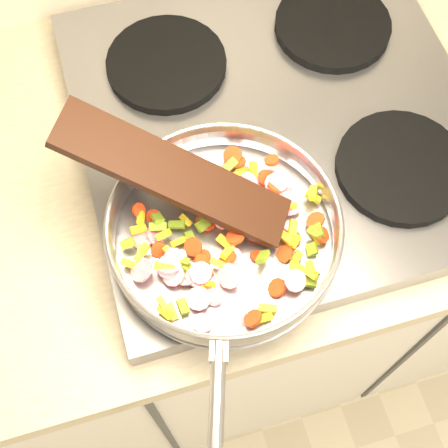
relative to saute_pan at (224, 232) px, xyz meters
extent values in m
cube|color=#939399|center=(0.14, 0.18, -0.07)|extent=(0.60, 0.60, 0.04)
cylinder|color=black|center=(0.00, 0.04, -0.04)|extent=(0.19, 0.19, 0.02)
cylinder|color=black|center=(0.28, 0.04, -0.04)|extent=(0.19, 0.19, 0.02)
cylinder|color=black|center=(0.00, 0.32, -0.04)|extent=(0.19, 0.19, 0.02)
cylinder|color=black|center=(0.28, 0.32, -0.04)|extent=(0.19, 0.19, 0.02)
cylinder|color=#9E9EA5|center=(0.00, 0.00, -0.03)|extent=(0.30, 0.30, 0.01)
torus|color=#9E9EA5|center=(0.00, 0.00, 0.00)|extent=(0.35, 0.35, 0.05)
torus|color=#9E9EA5|center=(0.00, 0.00, 0.02)|extent=(0.31, 0.31, 0.01)
cylinder|color=#9E9EA5|center=(-0.08, -0.23, 0.01)|extent=(0.08, 0.19, 0.02)
cube|color=#9E9EA5|center=(-0.05, -0.15, 0.01)|extent=(0.03, 0.04, 0.02)
cylinder|color=#D71446|center=(-0.08, -0.04, -0.01)|extent=(0.04, 0.04, 0.02)
cube|color=olive|center=(0.04, -0.05, 0.00)|extent=(0.02, 0.02, 0.02)
cube|color=yellow|center=(0.00, 0.07, -0.01)|extent=(0.03, 0.02, 0.01)
cylinder|color=#FB3D17|center=(-0.01, 0.10, -0.02)|extent=(0.03, 0.03, 0.02)
cylinder|color=#D71446|center=(0.00, 0.02, 0.00)|extent=(0.03, 0.04, 0.03)
cube|color=yellow|center=(-0.08, 0.02, -0.01)|extent=(0.02, 0.01, 0.02)
cube|color=yellow|center=(-0.06, 0.01, -0.02)|extent=(0.02, 0.01, 0.02)
cube|color=yellow|center=(0.08, -0.03, -0.01)|extent=(0.02, 0.03, 0.02)
cube|color=yellow|center=(-0.10, -0.07, -0.01)|extent=(0.01, 0.03, 0.02)
cube|color=yellow|center=(0.04, 0.08, 0.00)|extent=(0.02, 0.02, 0.01)
cube|color=yellow|center=(-0.11, 0.04, -0.01)|extent=(0.02, 0.01, 0.01)
cylinder|color=#FB3D17|center=(0.04, 0.00, -0.02)|extent=(0.03, 0.03, 0.01)
cube|color=yellow|center=(0.08, -0.07, 0.00)|extent=(0.02, 0.02, 0.01)
cube|color=olive|center=(0.12, -0.03, 0.00)|extent=(0.02, 0.02, 0.02)
cylinder|color=#D71446|center=(-0.06, -0.11, -0.01)|extent=(0.03, 0.03, 0.01)
cube|color=yellow|center=(0.06, 0.00, -0.01)|extent=(0.02, 0.03, 0.01)
cylinder|color=#FB3D17|center=(0.09, 0.05, -0.01)|extent=(0.03, 0.03, 0.02)
cylinder|color=#D71446|center=(0.10, 0.02, -0.01)|extent=(0.04, 0.04, 0.03)
cylinder|color=#FB3D17|center=(-0.03, -0.02, -0.01)|extent=(0.02, 0.03, 0.02)
cylinder|color=#D71446|center=(0.05, 0.06, -0.01)|extent=(0.04, 0.04, 0.02)
cylinder|color=#FB3D17|center=(0.12, -0.02, -0.01)|extent=(0.03, 0.03, 0.02)
cube|color=yellow|center=(0.07, 0.09, -0.02)|extent=(0.02, 0.02, 0.02)
cylinder|color=#FB3D17|center=(0.12, -0.04, -0.01)|extent=(0.02, 0.03, 0.02)
cube|color=olive|center=(0.11, -0.03, 0.00)|extent=(0.02, 0.02, 0.02)
cylinder|color=#D71446|center=(-0.01, -0.06, 0.00)|extent=(0.03, 0.04, 0.03)
cylinder|color=#FB3D17|center=(0.05, 0.11, -0.01)|extent=(0.03, 0.03, 0.02)
cube|color=yellow|center=(0.13, 0.02, -0.01)|extent=(0.02, 0.02, 0.02)
cube|color=olive|center=(0.00, -0.02, -0.02)|extent=(0.02, 0.03, 0.01)
cube|color=yellow|center=(0.10, 0.02, 0.00)|extent=(0.02, 0.02, 0.01)
cube|color=olive|center=(-0.06, -0.02, -0.02)|extent=(0.02, 0.02, 0.01)
cylinder|color=#D71446|center=(-0.08, 0.03, -0.02)|extent=(0.04, 0.05, 0.03)
cylinder|color=#D71446|center=(-0.10, 0.03, -0.02)|extent=(0.04, 0.04, 0.01)
cube|color=yellow|center=(-0.06, -0.04, -0.02)|extent=(0.02, 0.02, 0.01)
cylinder|color=#FB3D17|center=(0.04, -0.04, -0.02)|extent=(0.03, 0.03, 0.01)
cylinder|color=#D71446|center=(-0.12, -0.02, -0.01)|extent=(0.04, 0.05, 0.03)
cube|color=yellow|center=(0.09, -0.03, -0.01)|extent=(0.02, 0.02, 0.01)
cube|color=yellow|center=(-0.05, -0.06, -0.02)|extent=(0.02, 0.02, 0.01)
cylinder|color=#D71446|center=(0.08, 0.06, -0.02)|extent=(0.04, 0.03, 0.02)
cube|color=yellow|center=(0.09, -0.02, -0.01)|extent=(0.02, 0.03, 0.01)
cube|color=olive|center=(0.11, -0.05, -0.02)|extent=(0.02, 0.02, 0.01)
cube|color=yellow|center=(-0.04, 0.08, -0.01)|extent=(0.01, 0.02, 0.01)
cylinder|color=#FB3D17|center=(0.04, 0.08, -0.01)|extent=(0.03, 0.03, 0.03)
cube|color=yellow|center=(0.00, -0.01, -0.01)|extent=(0.02, 0.03, 0.02)
cylinder|color=#FB3D17|center=(-0.04, -0.01, 0.00)|extent=(0.03, 0.03, 0.03)
cylinder|color=#FB3D17|center=(0.08, 0.07, -0.01)|extent=(0.03, 0.02, 0.03)
cylinder|color=#FB3D17|center=(-0.09, 0.01, -0.02)|extent=(0.03, 0.03, 0.02)
cube|color=yellow|center=(0.10, -0.08, -0.01)|extent=(0.01, 0.02, 0.01)
cylinder|color=#D71446|center=(0.09, 0.05, -0.01)|extent=(0.04, 0.04, 0.01)
cube|color=olive|center=(0.02, 0.00, -0.02)|extent=(0.02, 0.02, 0.01)
cylinder|color=#FB3D17|center=(0.07, -0.02, -0.01)|extent=(0.03, 0.02, 0.02)
cylinder|color=#D71446|center=(-0.01, -0.11, -0.02)|extent=(0.04, 0.04, 0.01)
cylinder|color=#FB3D17|center=(0.00, -0.12, -0.01)|extent=(0.03, 0.03, 0.02)
cube|color=yellow|center=(-0.13, 0.00, -0.01)|extent=(0.02, 0.02, 0.01)
cylinder|color=#FB3D17|center=(0.05, 0.05, -0.02)|extent=(0.03, 0.02, 0.02)
cylinder|color=#FB3D17|center=(-0.03, -0.04, -0.02)|extent=(0.03, 0.04, 0.03)
cube|color=olive|center=(-0.06, 0.03, -0.01)|extent=(0.03, 0.02, 0.01)
cube|color=yellow|center=(-0.10, -0.08, -0.01)|extent=(0.02, 0.03, 0.02)
cube|color=yellow|center=(0.13, 0.02, 0.00)|extent=(0.02, 0.03, 0.02)
cylinder|color=#D71446|center=(0.00, -0.03, -0.02)|extent=(0.04, 0.04, 0.03)
cube|color=yellow|center=(0.05, 0.04, 0.00)|extent=(0.02, 0.02, 0.02)
cube|color=yellow|center=(-0.09, -0.08, -0.02)|extent=(0.01, 0.02, 0.01)
cube|color=yellow|center=(-0.02, -0.04, -0.01)|extent=(0.02, 0.02, 0.01)
cube|color=yellow|center=(-0.02, 0.03, -0.01)|extent=(0.02, 0.02, 0.01)
cylinder|color=#D71446|center=(-0.06, 0.11, -0.02)|extent=(0.04, 0.04, 0.02)
cube|color=yellow|center=(0.06, -0.01, -0.01)|extent=(0.02, 0.02, 0.02)
cube|color=yellow|center=(-0.11, 0.01, -0.01)|extent=(0.02, 0.02, 0.01)
cylinder|color=#FB3D17|center=(0.09, -0.03, -0.02)|extent=(0.03, 0.03, 0.02)
cylinder|color=#FB3D17|center=(-0.04, -0.03, -0.01)|extent=(0.03, 0.03, 0.02)
cube|color=olive|center=(-0.08, -0.08, -0.01)|extent=(0.01, 0.02, 0.01)
cube|color=olive|center=(-0.12, 0.02, -0.01)|extent=(0.02, 0.01, 0.02)
cube|color=yellow|center=(0.02, -0.11, -0.01)|extent=(0.03, 0.02, 0.01)
cylinder|color=#FB3D17|center=(0.01, -0.01, 0.00)|extent=(0.04, 0.04, 0.02)
cube|color=yellow|center=(0.12, -0.03, -0.02)|extent=(0.02, 0.03, 0.02)
cylinder|color=#D71446|center=(-0.05, -0.05, -0.02)|extent=(0.04, 0.04, 0.01)
cube|color=yellow|center=(0.01, 0.03, -0.01)|extent=(0.02, 0.02, 0.01)
cylinder|color=#FB3D17|center=(0.05, 0.10, -0.01)|extent=(0.03, 0.03, 0.02)
cube|color=yellow|center=(0.02, -0.12, -0.01)|extent=(0.02, 0.01, 0.02)
cube|color=olive|center=(0.08, -0.06, -0.01)|extent=(0.02, 0.02, 0.02)
cube|color=olive|center=(0.09, -0.09, -0.01)|extent=(0.03, 0.02, 0.01)
cube|color=olive|center=(-0.04, 0.01, -0.02)|extent=(0.02, 0.02, 0.01)
cylinder|color=#FB3D17|center=(0.02, 0.08, -0.02)|extent=(0.03, 0.03, 0.02)
cylinder|color=#FB3D17|center=(0.09, 0.09, 0.00)|extent=(0.03, 0.03, 0.01)
cube|color=yellow|center=(0.09, -0.09, 0.00)|extent=(0.02, 0.02, 0.02)
cube|color=yellow|center=(-0.09, -0.03, 0.00)|extent=(0.03, 0.02, 0.02)
cylinder|color=#D71446|center=(0.07, -0.09, 0.00)|extent=(0.04, 0.04, 0.02)
cylinder|color=#D71446|center=(-0.06, -0.04, -0.02)|extent=(0.05, 0.04, 0.03)
cube|color=yellow|center=(-0.04, 0.10, 0.00)|extent=(0.02, 0.01, 0.02)
cylinder|color=#D71446|center=(-0.04, -0.05, 0.00)|extent=(0.04, 0.04, 0.02)
cylinder|color=#FB3D17|center=(0.00, -0.03, -0.01)|extent=(0.02, 0.03, 0.02)
cube|color=yellow|center=(-0.10, 0.06, -0.01)|extent=(0.01, 0.02, 0.01)
cylinder|color=#D71446|center=(-0.08, -0.02, -0.01)|extent=(0.04, 0.03, 0.03)
cylinder|color=#FB3D17|center=(-0.10, 0.07, -0.01)|extent=(0.02, 0.03, 0.02)
cylinder|color=#FB3D17|center=(0.02, 0.04, -0.02)|extent=(0.03, 0.03, 0.01)
cylinder|color=#FB3D17|center=(0.05, 0.00, -0.02)|extent=(0.03, 0.03, 0.02)
cylinder|color=#FB3D17|center=(0.07, -0.05, -0.02)|extent=(0.03, 0.03, 0.02)
cylinder|color=#FB3D17|center=(0.05, -0.09, -0.02)|extent=(0.03, 0.04, 0.03)
cube|color=olive|center=(0.02, 0.05, 0.00)|extent=(0.02, 0.03, 0.01)
cube|color=olive|center=(-0.06, -0.02, -0.02)|extent=(0.02, 0.03, 0.01)
cube|color=olive|center=(-0.08, 0.05, 0.00)|extent=(0.02, 0.02, 0.02)
cube|color=olive|center=(0.05, 0.08, -0.01)|extent=(0.02, 0.02, 0.02)
cube|color=yellow|center=(0.00, 0.08, -0.01)|extent=(0.02, 0.03, 0.02)
cylinder|color=#D71446|center=(0.09, 0.03, -0.01)|extent=(0.04, 0.04, 0.02)
cube|color=yellow|center=(-0.04, -0.06, -0.02)|extent=(0.02, 0.01, 0.01)
cube|color=yellow|center=(0.02, 0.07, -0.01)|extent=(0.02, 0.02, 0.01)
cube|color=yellow|center=(-0.11, 0.00, -0.01)|extent=(0.03, 0.02, 0.01)
cylinder|color=#D71446|center=(0.10, 0.03, -0.01)|extent=(0.02, 0.03, 0.02)
cube|color=olive|center=(-0.08, 0.11, -0.02)|extent=(0.02, 0.03, 0.02)
cube|color=olive|center=(0.04, 0.10, -0.01)|extent=(0.02, 0.02, 0.02)
cube|color=olive|center=(-0.02, 0.02, -0.01)|extent=(0.03, 0.03, 0.02)
cube|color=yellow|center=(0.00, 0.03, -0.01)|extent=(0.02, 0.02, 0.01)
cube|color=yellow|center=(-0.07, -0.01, -0.01)|extent=(0.02, 0.02, 0.01)
cylinder|color=#D71446|center=(0.07, 0.02, -0.01)|extent=(0.04, 0.04, 0.02)
cube|color=yellow|center=(0.00, -0.03, -0.01)|extent=(0.02, 0.02, 0.02)
cylinder|color=#D71446|center=(-0.06, -0.08, -0.01)|extent=(0.03, 0.03, 0.01)
cylinder|color=#D71446|center=(-0.08, -0.03, 0.00)|extent=(0.04, 0.04, 0.03)
cube|color=olive|center=(-0.08, 0.04, -0.01)|extent=(0.03, 0.02, 0.01)
cylinder|color=#FB3D17|center=(-0.02, 0.03, -0.02)|extent=(0.04, 0.04, 0.02)
cube|color=olive|center=(0.09, -0.09, -0.01)|extent=(0.02, 0.02, 0.01)
cube|color=yellow|center=(-0.04, 0.04, -0.01)|extent=(0.02, 0.02, 0.01)
cylinder|color=#D71446|center=(0.09, 0.05, 0.00)|extent=(0.04, 0.04, 0.01)
cylinder|color=#FB3D17|center=(-0.08, 0.06, -0.02)|extent=(0.03, 0.03, 0.02)
cylinder|color=#FB3D17|center=(0.05, 0.08, -0.01)|extent=(0.04, 0.04, 0.02)
cylinder|color=#D71446|center=(-0.07, -0.02, -0.01)|extent=(0.03, 0.04, 0.03)
cylinder|color=#D71446|center=(-0.04, -0.08, -0.01)|extent=(0.03, 0.03, 0.02)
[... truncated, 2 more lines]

